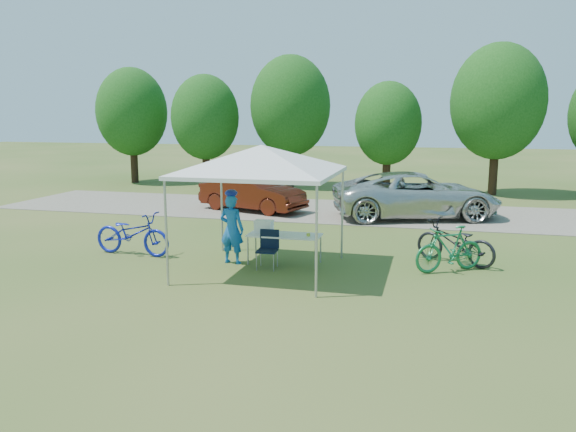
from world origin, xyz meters
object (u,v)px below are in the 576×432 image
Objects in this scene: cyclist at (232,229)px; bike_blue at (132,234)px; bike_dark at (455,242)px; minivan at (416,195)px; sedan at (252,193)px; folding_table at (284,236)px; bike_green at (449,249)px; cooler at (264,227)px; folding_chair at (268,246)px.

cyclist reaches higher than bike_blue.
bike_dark is 5.81m from minivan.
minivan reaches higher than bike_dark.
sedan is (0.85, 6.75, 0.13)m from bike_blue.
bike_dark is at bearing -112.21° from sedan.
folding_table is 3.63m from bike_green.
cooler is at bearing -119.73° from bike_green.
bike_dark is at bearing 135.51° from bike_green.
minivan is at bearing -39.22° from bike_blue.
sedan is at bearing -101.66° from bike_dark.
cyclist is at bearing -47.46° from bike_dark.
folding_chair is 0.42× the size of bike_blue.
cooler is at bearing -180.00° from folding_table.
folding_chair is 2.03× the size of cooler.
minivan is (6.47, 6.78, 0.24)m from bike_blue.
sedan is (-2.43, 6.61, -0.17)m from cooler.
minivan reaches higher than bike_green.
folding_chair is at bearing -121.22° from folding_table.
cooler is 0.21× the size of bike_blue.
folding_table is at bearing -119.27° from bike_green.
cyclist is 0.83× the size of bike_dark.
folding_chair is at bearing 177.37° from cyclist.
bike_dark is at bearing 13.96° from folding_table.
bike_green reaches higher than folding_table.
cyclist is 4.82m from bike_green.
bike_blue is 9.37m from minivan.
folding_chair is at bearing 139.40° from minivan.
bike_blue reaches higher than cooler.
minivan reaches higher than bike_blue.
folding_table is 0.31× the size of minivan.
folding_table is at bearing 0.00° from cooler.
sedan reaches higher than cooler.
bike_green is at bearing 17.41° from bike_dark.
cooler is (-0.23, 0.43, 0.34)m from folding_chair.
bike_green is 0.43× the size of sedan.
cooler reaches higher than folding_chair.
bike_blue is at bearing 172.25° from folding_chair.
cyclist is 0.29× the size of minivan.
folding_table is 0.52m from cooler.
cooler is at bearing -83.14° from bike_blue.
cyclist reaches higher than folding_chair.
minivan reaches higher than cooler.
bike_green reaches higher than cooler.
cyclist is at bearing -157.93° from cooler.
minivan is at bearing -71.48° from sedan.
cooler is at bearing 136.48° from minivan.
sedan is at bearing 113.81° from folding_table.
minivan reaches higher than sedan.
folding_chair is 3.93m from bike_green.
cooler is 0.73m from cyclist.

